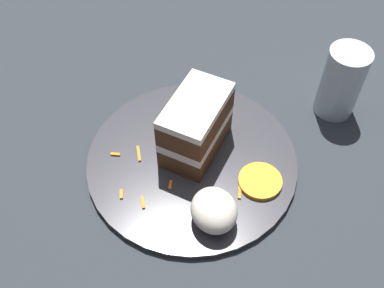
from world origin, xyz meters
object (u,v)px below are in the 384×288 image
cake_slice (196,126)px  cream_dollop (214,210)px  orange_garnish (260,181)px  plate (192,160)px  drinking_glass (340,86)px

cake_slice → cream_dollop: bearing=126.4°
cream_dollop → orange_garnish: bearing=109.3°
plate → cream_dollop: 0.11m
cream_dollop → orange_garnish: cream_dollop is taller
cake_slice → cream_dollop: size_ratio=1.96×
cream_dollop → orange_garnish: (-0.03, 0.08, -0.02)m
plate → drinking_glass: (-0.02, 0.25, 0.04)m
plate → orange_garnish: bearing=44.2°
orange_garnish → cake_slice: bearing=-147.4°
drinking_glass → orange_garnish: bearing=-63.3°
orange_garnish → plate: bearing=-135.8°
cake_slice → plate: bearing=101.7°
drinking_glass → cake_slice: bearing=-90.6°
cake_slice → orange_garnish: size_ratio=2.10×
cream_dollop → drinking_glass: drinking_glass is taller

